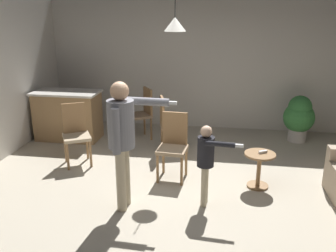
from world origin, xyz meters
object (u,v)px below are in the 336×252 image
Objects in this scene: person_child at (206,157)px; dining_chair_near_wall at (76,132)px; person_adult at (122,132)px; spare_remote_on_table at (263,152)px; dining_chair_spare at (173,143)px; side_table_by_couch at (259,166)px; kitchen_counter at (68,115)px; dining_chair_by_counter at (143,112)px; potted_plant_corner at (299,116)px; dining_chair_centre_back at (169,122)px.

dining_chair_near_wall is (-2.19, 1.03, -0.13)m from person_child.
person_adult reaches higher than spare_remote_on_table.
person_adult reaches higher than person_child.
person_adult is 1.65× the size of dining_chair_spare.
person_adult is 2.04m from spare_remote_on_table.
person_adult reaches higher than side_table_by_couch.
dining_chair_by_counter is at bearing 9.84° from kitchen_counter.
person_adult is 3.98m from potted_plant_corner.
person_adult is 1.79m from dining_chair_near_wall.
dining_chair_by_counter is 1.85m from dining_chair_spare.
dining_chair_spare is 1.11× the size of potted_plant_corner.
spare_remote_on_table is (1.53, -1.16, -0.01)m from dining_chair_centre_back.
dining_chair_by_counter reaches higher than side_table_by_couch.
dining_chair_centre_back is (2.05, -0.36, 0.07)m from kitchen_counter.
kitchen_counter is 1.46m from dining_chair_by_counter.
dining_chair_by_counter is (-0.36, 2.62, -0.48)m from person_adult.
dining_chair_near_wall is 1.61m from dining_chair_centre_back.
dining_chair_spare is at bearing 140.73° from dining_chair_near_wall.
dining_chair_centre_back is (-1.49, 1.17, 0.22)m from side_table_by_couch.
person_child reaches higher than kitchen_counter.
potted_plant_corner is at bearing 140.46° from person_adult.
side_table_by_couch is 0.58× the size of potted_plant_corner.
dining_chair_near_wall is 4.15m from potted_plant_corner.
person_child reaches higher than side_table_by_couch.
kitchen_counter is at bearing 157.08° from spare_remote_on_table.
dining_chair_centre_back is (1.42, 0.75, 0.00)m from dining_chair_near_wall.
dining_chair_spare is 2.91m from potted_plant_corner.
potted_plant_corner is at bearing 153.37° from person_child.
kitchen_counter is 1.26× the size of dining_chair_near_wall.
person_child is 1.21× the size of potted_plant_corner.
spare_remote_on_table is (-0.85, -2.07, 0.04)m from potted_plant_corner.
potted_plant_corner is (2.38, 0.91, -0.05)m from dining_chair_centre_back.
person_child is 2.42m from dining_chair_near_wall.
dining_chair_spare is at bearing 174.01° from side_table_by_couch.
person_adult is 2.09m from dining_chair_centre_back.
person_child is (1.02, 0.23, -0.35)m from person_adult.
kitchen_counter is 2.08m from dining_chair_centre_back.
person_adult is 1.65× the size of dining_chair_near_wall.
dining_chair_near_wall is (-2.91, 0.42, 0.22)m from side_table_by_couch.
person_child is at bearing 125.30° from dining_chair_near_wall.
dining_chair_spare is at bearing 175.02° from spare_remote_on_table.
kitchen_counter is 1.26× the size of dining_chair_centre_back.
dining_chair_spare is 7.69× the size of spare_remote_on_table.
spare_remote_on_table is (1.79, 0.86, -0.49)m from person_adult.
dining_chair_centre_back is at bearing 175.17° from person_adult.
dining_chair_near_wall is at bearing 172.24° from spare_remote_on_table.
person_child is 1.00m from spare_remote_on_table.
person_child is at bearing 6.86° from dining_chair_centre_back.
side_table_by_couch is 4.00× the size of spare_remote_on_table.
dining_chair_centre_back reaches higher than potted_plant_corner.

